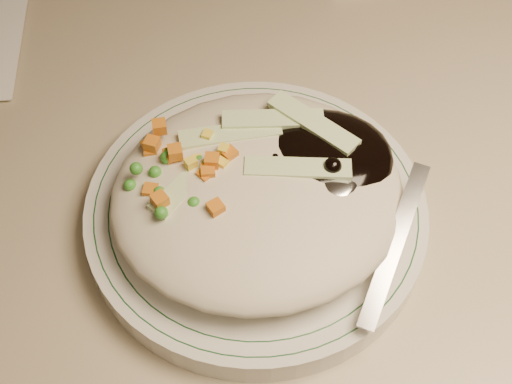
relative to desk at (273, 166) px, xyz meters
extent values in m
cube|color=tan|center=(0.00, 0.00, 0.18)|extent=(1.40, 0.70, 0.04)
cylinder|color=silver|center=(-0.06, -0.20, 0.21)|extent=(0.23, 0.23, 0.02)
torus|color=#144723|center=(-0.06, -0.20, 0.22)|extent=(0.22, 0.22, 0.00)
torus|color=#144723|center=(-0.06, -0.20, 0.22)|extent=(0.20, 0.20, 0.00)
ellipsoid|color=#BEB59A|center=(-0.06, -0.20, 0.24)|extent=(0.19, 0.18, 0.04)
ellipsoid|color=black|center=(-0.02, -0.19, 0.25)|extent=(0.10, 0.09, 0.03)
ellipsoid|color=orange|center=(-0.11, -0.18, 0.24)|extent=(0.08, 0.08, 0.02)
sphere|color=black|center=(-0.05, -0.19, 0.25)|extent=(0.01, 0.01, 0.01)
sphere|color=black|center=(-0.02, -0.18, 0.25)|extent=(0.01, 0.01, 0.01)
sphere|color=black|center=(0.01, -0.19, 0.26)|extent=(0.01, 0.01, 0.01)
sphere|color=black|center=(0.00, -0.18, 0.25)|extent=(0.01, 0.01, 0.01)
sphere|color=black|center=(-0.01, -0.21, 0.26)|extent=(0.01, 0.01, 0.01)
sphere|color=black|center=(-0.02, -0.19, 0.25)|extent=(0.01, 0.01, 0.01)
sphere|color=black|center=(-0.01, -0.18, 0.25)|extent=(0.01, 0.01, 0.01)
cube|color=#C36815|center=(-0.11, -0.18, 0.26)|extent=(0.01, 0.01, 0.01)
cube|color=#C36815|center=(-0.09, -0.20, 0.25)|extent=(0.01, 0.01, 0.01)
cube|color=#C36815|center=(-0.12, -0.16, 0.26)|extent=(0.01, 0.01, 0.01)
cube|color=#C36815|center=(-0.09, -0.19, 0.26)|extent=(0.01, 0.01, 0.01)
cube|color=#C36815|center=(-0.09, -0.19, 0.26)|extent=(0.01, 0.01, 0.01)
cube|color=#C36815|center=(-0.12, -0.16, 0.25)|extent=(0.01, 0.01, 0.01)
cube|color=#C36815|center=(-0.11, -0.17, 0.26)|extent=(0.01, 0.01, 0.01)
cube|color=#C36815|center=(-0.09, -0.19, 0.26)|extent=(0.01, 0.01, 0.01)
cube|color=#C36815|center=(-0.08, -0.18, 0.26)|extent=(0.01, 0.01, 0.01)
cube|color=#C36815|center=(-0.12, -0.15, 0.26)|extent=(0.01, 0.01, 0.01)
cube|color=#C36815|center=(-0.12, -0.21, 0.26)|extent=(0.01, 0.01, 0.01)
cube|color=#C36815|center=(-0.09, -0.22, 0.26)|extent=(0.01, 0.01, 0.01)
cube|color=#C36815|center=(-0.13, -0.20, 0.25)|extent=(0.01, 0.01, 0.01)
cube|color=#C36815|center=(-0.12, -0.16, 0.25)|extent=(0.01, 0.01, 0.01)
sphere|color=#388C28|center=(-0.09, -0.18, 0.25)|extent=(0.01, 0.01, 0.01)
sphere|color=#388C28|center=(-0.12, -0.22, 0.26)|extent=(0.01, 0.01, 0.01)
sphere|color=#388C28|center=(-0.12, -0.18, 0.26)|extent=(0.01, 0.01, 0.01)
sphere|color=#388C28|center=(-0.13, -0.18, 0.26)|extent=(0.01, 0.01, 0.01)
sphere|color=#388C28|center=(-0.09, -0.18, 0.25)|extent=(0.01, 0.01, 0.01)
sphere|color=#388C28|center=(-0.09, -0.21, 0.25)|extent=(0.01, 0.01, 0.01)
sphere|color=#388C28|center=(-0.11, -0.19, 0.25)|extent=(0.01, 0.01, 0.01)
sphere|color=#388C28|center=(-0.11, -0.21, 0.25)|extent=(0.01, 0.01, 0.01)
sphere|color=#388C28|center=(-0.14, -0.19, 0.25)|extent=(0.01, 0.01, 0.01)
sphere|color=#388C28|center=(-0.11, -0.17, 0.26)|extent=(0.01, 0.01, 0.01)
sphere|color=#388C28|center=(-0.11, -0.17, 0.26)|extent=(0.01, 0.01, 0.01)
sphere|color=#388C28|center=(-0.12, -0.20, 0.25)|extent=(0.01, 0.01, 0.01)
sphere|color=#388C28|center=(-0.10, -0.21, 0.26)|extent=(0.01, 0.01, 0.01)
sphere|color=#388C28|center=(-0.07, -0.16, 0.25)|extent=(0.01, 0.01, 0.01)
cube|color=yellow|center=(-0.10, -0.18, 0.25)|extent=(0.01, 0.01, 0.01)
cube|color=yellow|center=(-0.08, -0.19, 0.26)|extent=(0.01, 0.01, 0.01)
cube|color=yellow|center=(-0.11, -0.17, 0.25)|extent=(0.01, 0.01, 0.01)
cube|color=yellow|center=(-0.10, -0.18, 0.26)|extent=(0.01, 0.01, 0.01)
cube|color=yellow|center=(-0.11, -0.19, 0.25)|extent=(0.01, 0.01, 0.01)
cube|color=yellow|center=(-0.08, -0.18, 0.26)|extent=(0.01, 0.01, 0.01)
cube|color=yellow|center=(-0.09, -0.16, 0.26)|extent=(0.01, 0.01, 0.01)
cube|color=yellow|center=(-0.10, -0.19, 0.25)|extent=(0.01, 0.01, 0.01)
cube|color=#B2D18C|center=(-0.07, -0.16, 0.26)|extent=(0.07, 0.02, 0.00)
cube|color=#B2D18C|center=(-0.04, -0.16, 0.26)|extent=(0.07, 0.03, 0.00)
cube|color=#B2D18C|center=(-0.10, -0.19, 0.26)|extent=(0.06, 0.05, 0.00)
cube|color=#B2D18C|center=(-0.02, -0.17, 0.26)|extent=(0.05, 0.06, 0.00)
cube|color=#B2D18C|center=(-0.06, -0.21, 0.25)|extent=(0.07, 0.04, 0.00)
cube|color=#B2D18C|center=(-0.03, -0.20, 0.26)|extent=(0.07, 0.03, 0.00)
ellipsoid|color=silver|center=(-0.01, -0.21, 0.25)|extent=(0.06, 0.06, 0.01)
cube|color=silver|center=(0.01, -0.26, 0.24)|extent=(0.07, 0.10, 0.03)
camera|label=1|loc=(-0.12, -0.47, 0.62)|focal=50.00mm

